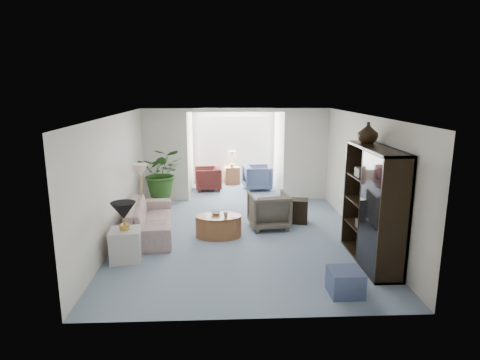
{
  "coord_description": "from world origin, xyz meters",
  "views": [
    {
      "loc": [
        -0.39,
        -7.94,
        3.02
      ],
      "look_at": [
        0.0,
        0.6,
        1.1
      ],
      "focal_mm": 30.73,
      "sensor_mm": 36.0,
      "label": 1
    }
  ],
  "objects_px": {
    "framed_picture": "(367,157)",
    "coffee_cup": "(226,215)",
    "ottoman": "(345,282)",
    "coffee_table": "(218,226)",
    "cabinet_urn": "(368,133)",
    "floor_lamp": "(140,170)",
    "coffee_bowl": "(216,213)",
    "side_table_dark": "(298,211)",
    "sunroom_chair_maroon": "(208,179)",
    "sunroom_chair_blue": "(257,177)",
    "sunroom_table": "(232,176)",
    "sofa": "(150,219)",
    "wingback_chair": "(269,210)",
    "table_lamp": "(123,211)",
    "entertainment_cabinet": "(373,206)",
    "end_table": "(126,245)",
    "plant_pot": "(163,202)"
  },
  "relations": [
    {
      "from": "coffee_table",
      "to": "coffee_bowl",
      "type": "relative_size",
      "value": 4.77
    },
    {
      "from": "coffee_cup",
      "to": "side_table_dark",
      "type": "bearing_deg",
      "value": 29.45
    },
    {
      "from": "coffee_bowl",
      "to": "floor_lamp",
      "type": "bearing_deg",
      "value": 155.9
    },
    {
      "from": "ottoman",
      "to": "sunroom_chair_maroon",
      "type": "xyz_separation_m",
      "value": [
        -2.24,
        6.55,
        0.16
      ]
    },
    {
      "from": "table_lamp",
      "to": "sunroom_table",
      "type": "distance_m",
      "value": 6.28
    },
    {
      "from": "end_table",
      "to": "ottoman",
      "type": "distance_m",
      "value": 3.82
    },
    {
      "from": "coffee_cup",
      "to": "coffee_table",
      "type": "bearing_deg",
      "value": 146.31
    },
    {
      "from": "entertainment_cabinet",
      "to": "ottoman",
      "type": "distance_m",
      "value": 1.64
    },
    {
      "from": "side_table_dark",
      "to": "sunroom_chair_blue",
      "type": "distance_m",
      "value": 3.25
    },
    {
      "from": "sunroom_chair_maroon",
      "to": "sunroom_table",
      "type": "xyz_separation_m",
      "value": [
        0.75,
        0.75,
        -0.07
      ]
    },
    {
      "from": "side_table_dark",
      "to": "sunroom_chair_maroon",
      "type": "relative_size",
      "value": 0.72
    },
    {
      "from": "sunroom_table",
      "to": "cabinet_urn",
      "type": "bearing_deg",
      "value": -67.94
    },
    {
      "from": "entertainment_cabinet",
      "to": "sunroom_chair_blue",
      "type": "distance_m",
      "value": 5.64
    },
    {
      "from": "end_table",
      "to": "side_table_dark",
      "type": "bearing_deg",
      "value": 29.65
    },
    {
      "from": "entertainment_cabinet",
      "to": "sunroom_chair_maroon",
      "type": "xyz_separation_m",
      "value": [
        -3.04,
        5.39,
        -0.68
      ]
    },
    {
      "from": "sunroom_chair_maroon",
      "to": "side_table_dark",
      "type": "bearing_deg",
      "value": 28.04
    },
    {
      "from": "wingback_chair",
      "to": "sunroom_chair_maroon",
      "type": "relative_size",
      "value": 1.12
    },
    {
      "from": "sofa",
      "to": "table_lamp",
      "type": "height_order",
      "value": "table_lamp"
    },
    {
      "from": "sunroom_chair_blue",
      "to": "sunroom_chair_maroon",
      "type": "height_order",
      "value": "sunroom_chair_blue"
    },
    {
      "from": "ottoman",
      "to": "end_table",
      "type": "bearing_deg",
      "value": 158.43
    },
    {
      "from": "floor_lamp",
      "to": "coffee_bowl",
      "type": "distance_m",
      "value": 1.98
    },
    {
      "from": "wingback_chair",
      "to": "floor_lamp",
      "type": "bearing_deg",
      "value": -12.58
    },
    {
      "from": "wingback_chair",
      "to": "sofa",
      "type": "bearing_deg",
      "value": 0.7
    },
    {
      "from": "entertainment_cabinet",
      "to": "cabinet_urn",
      "type": "relative_size",
      "value": 5.39
    },
    {
      "from": "table_lamp",
      "to": "sofa",
      "type": "bearing_deg",
      "value": 81.57
    },
    {
      "from": "entertainment_cabinet",
      "to": "sunroom_chair_maroon",
      "type": "bearing_deg",
      "value": 119.39
    },
    {
      "from": "end_table",
      "to": "wingback_chair",
      "type": "xyz_separation_m",
      "value": [
        2.75,
        1.67,
        0.1
      ]
    },
    {
      "from": "entertainment_cabinet",
      "to": "coffee_table",
      "type": "bearing_deg",
      "value": 153.07
    },
    {
      "from": "end_table",
      "to": "plant_pot",
      "type": "distance_m",
      "value": 3.26
    },
    {
      "from": "framed_picture",
      "to": "ottoman",
      "type": "height_order",
      "value": "framed_picture"
    },
    {
      "from": "side_table_dark",
      "to": "cabinet_urn",
      "type": "distance_m",
      "value": 2.75
    },
    {
      "from": "sofa",
      "to": "coffee_table",
      "type": "bearing_deg",
      "value": -105.5
    },
    {
      "from": "coffee_bowl",
      "to": "sunroom_chair_blue",
      "type": "relative_size",
      "value": 0.24
    },
    {
      "from": "entertainment_cabinet",
      "to": "coffee_cup",
      "type": "bearing_deg",
      "value": 153.49
    },
    {
      "from": "coffee_table",
      "to": "entertainment_cabinet",
      "type": "xyz_separation_m",
      "value": [
        2.7,
        -1.37,
        0.8
      ]
    },
    {
      "from": "framed_picture",
      "to": "table_lamp",
      "type": "xyz_separation_m",
      "value": [
        -4.57,
        -0.88,
        -0.78
      ]
    },
    {
      "from": "end_table",
      "to": "wingback_chair",
      "type": "height_order",
      "value": "wingback_chair"
    },
    {
      "from": "coffee_table",
      "to": "entertainment_cabinet",
      "type": "relative_size",
      "value": 0.46
    },
    {
      "from": "floor_lamp",
      "to": "cabinet_urn",
      "type": "relative_size",
      "value": 0.95
    },
    {
      "from": "sunroom_chair_blue",
      "to": "coffee_bowl",
      "type": "bearing_deg",
      "value": 156.92
    },
    {
      "from": "coffee_table",
      "to": "cabinet_urn",
      "type": "bearing_deg",
      "value": -17.88
    },
    {
      "from": "framed_picture",
      "to": "coffee_cup",
      "type": "bearing_deg",
      "value": 176.84
    },
    {
      "from": "entertainment_cabinet",
      "to": "sunroom_table",
      "type": "relative_size",
      "value": 3.68
    },
    {
      "from": "sunroom_chair_maroon",
      "to": "wingback_chair",
      "type": "bearing_deg",
      "value": 16.6
    },
    {
      "from": "ottoman",
      "to": "sunroom_chair_maroon",
      "type": "relative_size",
      "value": 0.62
    },
    {
      "from": "coffee_table",
      "to": "sunroom_chair_blue",
      "type": "xyz_separation_m",
      "value": [
        1.16,
        4.02,
        0.14
      ]
    },
    {
      "from": "framed_picture",
      "to": "sunroom_chair_maroon",
      "type": "xyz_separation_m",
      "value": [
        -3.27,
        4.27,
        -1.35
      ]
    },
    {
      "from": "cabinet_urn",
      "to": "ottoman",
      "type": "distance_m",
      "value": 2.76
    },
    {
      "from": "coffee_table",
      "to": "coffee_cup",
      "type": "relative_size",
      "value": 9.09
    },
    {
      "from": "framed_picture",
      "to": "sofa",
      "type": "distance_m",
      "value": 4.61
    }
  ]
}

